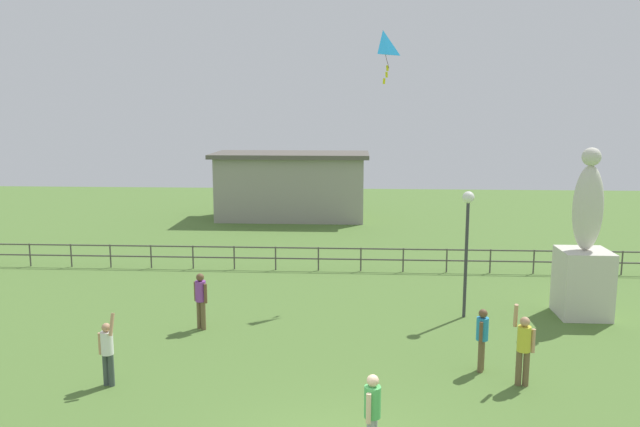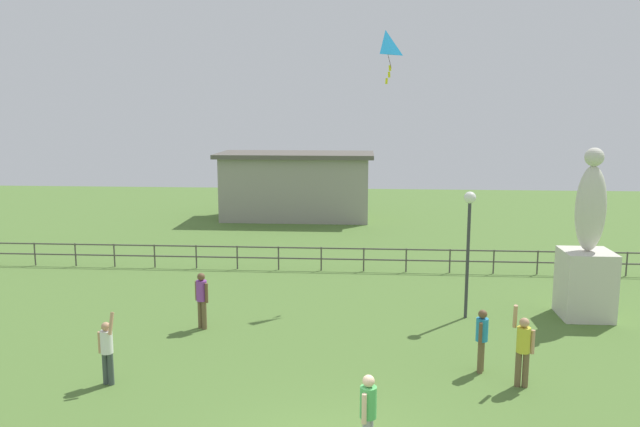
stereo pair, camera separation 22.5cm
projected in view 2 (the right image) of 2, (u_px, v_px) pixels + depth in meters
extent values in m
cube|color=beige|center=(585.00, 284.00, 19.41)|extent=(1.48, 1.48, 2.09)
ellipsoid|color=beige|center=(591.00, 209.00, 19.02)|extent=(0.90, 0.76, 2.61)
sphere|color=beige|center=(594.00, 157.00, 18.77)|extent=(0.56, 0.56, 0.56)
cylinder|color=#38383D|center=(468.00, 261.00, 19.21)|extent=(0.10, 0.10, 3.59)
sphere|color=white|center=(470.00, 198.00, 18.89)|extent=(0.36, 0.36, 0.36)
cylinder|color=brown|center=(480.00, 357.00, 15.36)|extent=(0.14, 0.14, 0.80)
cylinder|color=brown|center=(481.00, 355.00, 15.50)|extent=(0.14, 0.14, 0.80)
cylinder|color=#268CBF|center=(482.00, 330.00, 15.32)|extent=(0.29, 0.29, 0.57)
sphere|color=brown|center=(483.00, 314.00, 15.25)|extent=(0.21, 0.21, 0.21)
cylinder|color=brown|center=(480.00, 333.00, 15.15)|extent=(0.09, 0.09, 0.54)
cylinder|color=brown|center=(484.00, 328.00, 15.50)|extent=(0.09, 0.09, 0.54)
cylinder|color=#4CB259|center=(368.00, 402.00, 11.43)|extent=(0.31, 0.31, 0.59)
sphere|color=beige|center=(369.00, 381.00, 11.37)|extent=(0.22, 0.22, 0.22)
cylinder|color=beige|center=(372.00, 399.00, 11.62)|extent=(0.09, 0.09, 0.56)
cylinder|color=beige|center=(364.00, 409.00, 11.26)|extent=(0.09, 0.09, 0.56)
cylinder|color=#3F4C47|center=(111.00, 369.00, 14.71)|extent=(0.13, 0.13, 0.77)
cylinder|color=#3F4C47|center=(105.00, 368.00, 14.76)|extent=(0.13, 0.13, 0.77)
cylinder|color=white|center=(107.00, 342.00, 14.63)|extent=(0.28, 0.28, 0.54)
sphere|color=tan|center=(106.00, 326.00, 14.57)|extent=(0.21, 0.21, 0.21)
cylinder|color=tan|center=(111.00, 323.00, 14.45)|extent=(0.13, 0.23, 0.52)
cylinder|color=tan|center=(100.00, 342.00, 14.69)|extent=(0.08, 0.08, 0.51)
cylinder|color=brown|center=(204.00, 315.00, 18.42)|extent=(0.14, 0.14, 0.85)
cylinder|color=brown|center=(200.00, 314.00, 18.52)|extent=(0.14, 0.14, 0.85)
cylinder|color=purple|center=(202.00, 291.00, 18.35)|extent=(0.31, 0.31, 0.60)
sphere|color=brown|center=(201.00, 277.00, 18.28)|extent=(0.23, 0.23, 0.23)
cylinder|color=brown|center=(206.00, 293.00, 18.23)|extent=(0.09, 0.09, 0.57)
cylinder|color=brown|center=(197.00, 291.00, 18.48)|extent=(0.09, 0.09, 0.57)
cylinder|color=brown|center=(518.00, 369.00, 14.62)|extent=(0.14, 0.14, 0.84)
cylinder|color=brown|center=(526.00, 370.00, 14.58)|extent=(0.14, 0.14, 0.84)
cylinder|color=gold|center=(523.00, 340.00, 14.48)|extent=(0.31, 0.31, 0.60)
sphere|color=tan|center=(524.00, 323.00, 14.42)|extent=(0.23, 0.23, 0.23)
cylinder|color=tan|center=(515.00, 316.00, 14.49)|extent=(0.12, 0.21, 0.57)
cylinder|color=tan|center=(533.00, 342.00, 14.45)|extent=(0.09, 0.09, 0.56)
pyramid|color=#198CD1|center=(385.00, 43.00, 21.66)|extent=(0.81, 0.79, 0.86)
cylinder|color=#4C381E|center=(388.00, 56.00, 21.62)|extent=(0.24, 0.25, 0.86)
cube|color=yellow|center=(390.00, 68.00, 21.71)|extent=(0.09, 0.04, 0.20)
cube|color=yellow|center=(389.00, 75.00, 21.74)|extent=(0.09, 0.05, 0.20)
cube|color=yellow|center=(387.00, 81.00, 21.74)|extent=(0.09, 0.02, 0.20)
cylinder|color=#4C4742|center=(35.00, 254.00, 25.91)|extent=(0.06, 0.06, 0.95)
cylinder|color=#4C4742|center=(76.00, 255.00, 25.79)|extent=(0.06, 0.06, 0.95)
cylinder|color=#4C4742|center=(114.00, 255.00, 25.68)|extent=(0.06, 0.06, 0.95)
cylinder|color=#4C4742|center=(155.00, 256.00, 25.56)|extent=(0.06, 0.06, 0.95)
cylinder|color=#4C4742|center=(196.00, 257.00, 25.44)|extent=(0.06, 0.06, 0.95)
cylinder|color=#4C4742|center=(237.00, 257.00, 25.32)|extent=(0.06, 0.06, 0.95)
cylinder|color=#4C4742|center=(279.00, 258.00, 25.20)|extent=(0.06, 0.06, 0.95)
cylinder|color=#4C4742|center=(321.00, 259.00, 25.08)|extent=(0.06, 0.06, 0.95)
cylinder|color=#4C4742|center=(364.00, 260.00, 24.97)|extent=(0.06, 0.06, 0.95)
cylinder|color=#4C4742|center=(406.00, 260.00, 24.85)|extent=(0.06, 0.06, 0.95)
cylinder|color=#4C4742|center=(450.00, 261.00, 24.73)|extent=(0.06, 0.06, 0.95)
cylinder|color=#4C4742|center=(494.00, 262.00, 24.61)|extent=(0.06, 0.06, 0.95)
cylinder|color=#4C4742|center=(537.00, 262.00, 24.49)|extent=(0.06, 0.06, 0.95)
cylinder|color=#4C4742|center=(582.00, 263.00, 24.37)|extent=(0.06, 0.06, 0.95)
cylinder|color=#4C4742|center=(627.00, 264.00, 24.26)|extent=(0.06, 0.06, 0.95)
cube|color=#4C4742|center=(351.00, 249.00, 24.93)|extent=(36.00, 0.05, 0.05)
cube|color=#4C4742|center=(351.00, 259.00, 25.00)|extent=(36.00, 0.05, 0.05)
cube|color=gray|center=(296.00, 188.00, 36.83)|extent=(8.36, 3.80, 3.60)
cube|color=#59544C|center=(296.00, 155.00, 36.52)|extent=(8.96, 4.40, 0.24)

